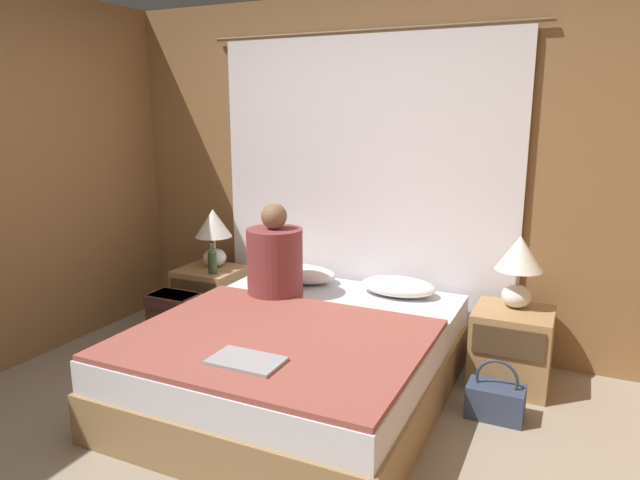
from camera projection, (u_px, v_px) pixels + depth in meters
The scene contains 16 objects.
ground_plane at pixel (226, 467), 2.79m from camera, with size 16.00×16.00×0.00m, color gray.
wall_back at pixel (366, 174), 4.18m from camera, with size 4.01×0.06×2.50m.
curtain_panel at pixel (363, 192), 4.15m from camera, with size 2.44×0.02×2.25m.
bed at pixel (300, 360), 3.44m from camera, with size 1.67×1.95×0.46m.
nightstand_left at pixel (211, 298), 4.52m from camera, with size 0.47×0.45×0.49m.
nightstand_right at pixel (511, 348), 3.58m from camera, with size 0.47×0.45×0.49m.
lamp_left at pixel (214, 230), 4.46m from camera, with size 0.29×0.29×0.46m.
lamp_right at pixel (519, 262), 3.52m from camera, with size 0.29×0.29×0.46m.
pillow_left at pixel (302, 274), 4.21m from camera, with size 0.52×0.33×0.12m.
pillow_right at pixel (398, 286), 3.91m from camera, with size 0.52×0.33×0.12m.
blanket_on_bed at pixel (275, 339), 3.12m from camera, with size 1.61×1.30×0.03m.
person_left_in_bed at pixel (275, 260), 3.84m from camera, with size 0.38×0.38×0.64m.
beer_bottle_on_left_stand at pixel (212, 262), 4.31m from camera, with size 0.07×0.07×0.23m.
laptop_on_bed at pixel (246, 361), 2.79m from camera, with size 0.36×0.22×0.02m.
backpack_on_floor at pixel (175, 319), 4.10m from camera, with size 0.35×0.24×0.43m.
handbag_on_floor at pixel (495, 400), 3.22m from camera, with size 0.31×0.19×0.35m.
Camera 1 is at (1.46, -2.05, 1.70)m, focal length 32.00 mm.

